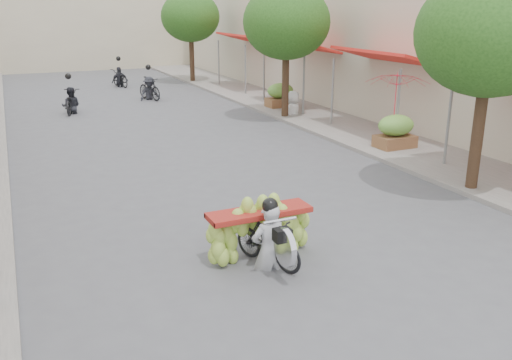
# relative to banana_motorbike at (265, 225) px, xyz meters

# --- Properties ---
(ground) EXTENTS (120.00, 120.00, 0.00)m
(ground) POSITION_rel_banana_motorbike_xyz_m (0.91, -2.62, -0.73)
(ground) COLOR #515156
(ground) RESTS_ON ground
(sidewalk_right) EXTENTS (4.00, 60.00, 0.12)m
(sidewalk_right) POSITION_rel_banana_motorbike_xyz_m (7.91, 12.38, -0.67)
(sidewalk_right) COLOR gray
(sidewalk_right) RESTS_ON ground
(shophouse_row_right) EXTENTS (9.77, 40.00, 6.00)m
(shophouse_row_right) POSITION_rel_banana_motorbike_xyz_m (12.91, 11.38, 2.27)
(shophouse_row_right) COLOR beige
(shophouse_row_right) RESTS_ON ground
(far_building) EXTENTS (20.00, 6.00, 7.00)m
(far_building) POSITION_rel_banana_motorbike_xyz_m (0.91, 35.38, 2.77)
(far_building) COLOR beige
(far_building) RESTS_ON ground
(street_tree_near) EXTENTS (3.40, 3.40, 5.25)m
(street_tree_near) POSITION_rel_banana_motorbike_xyz_m (6.31, 1.38, 3.06)
(street_tree_near) COLOR #3A2719
(street_tree_near) RESTS_ON ground
(street_tree_mid) EXTENTS (3.40, 3.40, 5.25)m
(street_tree_mid) POSITION_rel_banana_motorbike_xyz_m (6.31, 11.38, 3.06)
(street_tree_mid) COLOR #3A2719
(street_tree_mid) RESTS_ON ground
(street_tree_far) EXTENTS (3.40, 3.40, 5.25)m
(street_tree_far) POSITION_rel_banana_motorbike_xyz_m (6.31, 23.38, 3.06)
(street_tree_far) COLOR #3A2719
(street_tree_far) RESTS_ON ground
(produce_crate_mid) EXTENTS (1.20, 0.88, 1.16)m
(produce_crate_mid) POSITION_rel_banana_motorbike_xyz_m (7.11, 5.38, -0.01)
(produce_crate_mid) COLOR brown
(produce_crate_mid) RESTS_ON ground
(produce_crate_far) EXTENTS (1.20, 0.88, 1.16)m
(produce_crate_far) POSITION_rel_banana_motorbike_xyz_m (7.11, 13.38, -0.01)
(produce_crate_far) COLOR brown
(produce_crate_far) RESTS_ON ground
(banana_motorbike) EXTENTS (2.20, 1.78, 2.18)m
(banana_motorbike) POSITION_rel_banana_motorbike_xyz_m (0.00, 0.00, 0.00)
(banana_motorbike) COLOR black
(banana_motorbike) RESTS_ON ground
(market_umbrella) EXTENTS (2.36, 2.36, 1.77)m
(market_umbrella) POSITION_rel_banana_motorbike_xyz_m (7.05, 5.40, 1.76)
(market_umbrella) COLOR red
(market_umbrella) RESTS_ON ground
(pedestrian) EXTENTS (1.06, 1.02, 1.88)m
(pedestrian) POSITION_rel_banana_motorbike_xyz_m (6.88, 11.69, 0.33)
(pedestrian) COLOR silver
(pedestrian) RESTS_ON ground
(bg_motorbike_a) EXTENTS (1.12, 1.86, 1.95)m
(bg_motorbike_a) POSITION_rel_banana_motorbike_xyz_m (-1.46, 16.19, 0.00)
(bg_motorbike_a) COLOR black
(bg_motorbike_a) RESTS_ON ground
(bg_motorbike_b) EXTENTS (1.17, 1.97, 1.95)m
(bg_motorbike_b) POSITION_rel_banana_motorbike_xyz_m (2.45, 18.27, 0.10)
(bg_motorbike_b) COLOR black
(bg_motorbike_b) RESTS_ON ground
(bg_motorbike_c) EXTENTS (1.07, 1.82, 1.95)m
(bg_motorbike_c) POSITION_rel_banana_motorbike_xyz_m (2.01, 23.37, 0.05)
(bg_motorbike_c) COLOR black
(bg_motorbike_c) RESTS_ON ground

